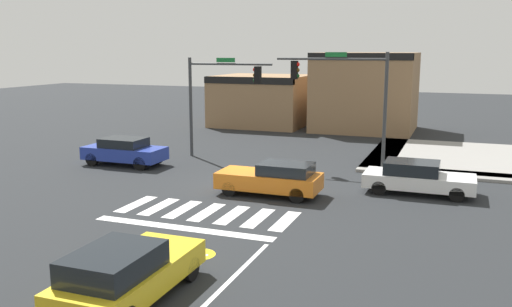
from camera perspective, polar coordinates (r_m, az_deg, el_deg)
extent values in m
plane|color=#232628|center=(24.94, -0.65, -3.31)|extent=(120.00, 120.00, 0.00)
cube|color=silver|center=(22.44, -12.36, -5.16)|extent=(0.53, 2.43, 0.01)
cube|color=silver|center=(21.91, -10.07, -5.47)|extent=(0.53, 2.43, 0.01)
cube|color=silver|center=(21.41, -7.66, -5.78)|extent=(0.53, 2.43, 0.01)
cube|color=silver|center=(20.96, -5.14, -6.10)|extent=(0.53, 2.43, 0.01)
cube|color=silver|center=(20.54, -2.51, -6.41)|extent=(0.53, 2.43, 0.01)
cube|color=silver|center=(20.17, 0.23, -6.72)|extent=(0.53, 2.43, 0.01)
cube|color=silver|center=(19.85, 3.07, -7.03)|extent=(0.53, 2.43, 0.01)
cube|color=white|center=(19.26, -7.74, -7.68)|extent=(6.80, 0.50, 0.01)
cube|color=white|center=(16.85, -12.65, -10.61)|extent=(0.16, 2.00, 0.01)
cylinder|color=yellow|center=(16.86, -5.95, -10.39)|extent=(1.00, 1.00, 0.01)
cylinder|color=white|center=(16.95, -6.64, -10.26)|extent=(0.16, 0.16, 0.00)
cylinder|color=white|center=(16.76, -5.25, -10.48)|extent=(0.16, 0.16, 0.00)
cube|color=white|center=(16.85, -5.95, -10.37)|extent=(0.45, 0.04, 0.00)
cube|color=gray|center=(28.38, 20.59, -2.12)|extent=(10.00, 1.60, 0.15)
cube|color=gray|center=(33.32, 13.42, 0.11)|extent=(1.60, 10.00, 0.15)
cube|color=gray|center=(33.08, 20.64, -0.36)|extent=(10.00, 10.00, 0.15)
cube|color=#93704C|center=(44.76, 0.69, 5.57)|extent=(7.17, 6.73, 4.01)
cube|color=black|center=(41.67, -0.80, 7.60)|extent=(7.17, 0.50, 0.50)
cube|color=#93704C|center=(42.47, 11.32, 6.32)|extent=(7.33, 6.51, 5.84)
cube|color=black|center=(39.34, 10.72, 9.90)|extent=(7.33, 0.50, 0.50)
cylinder|color=#383A3D|center=(27.92, 13.28, 4.13)|extent=(0.18, 0.18, 5.96)
cylinder|color=#383A3D|center=(28.25, 7.75, 9.73)|extent=(5.64, 0.12, 0.12)
cube|color=black|center=(28.74, 4.02, 8.67)|extent=(0.32, 0.32, 0.95)
sphere|color=red|center=(28.68, 4.36, 9.25)|extent=(0.22, 0.22, 0.22)
sphere|color=#4C330C|center=(28.69, 4.35, 8.66)|extent=(0.22, 0.22, 0.22)
sphere|color=#0C3814|center=(28.71, 4.34, 8.07)|extent=(0.22, 0.22, 0.22)
cube|color=#197233|center=(28.18, 8.33, 10.16)|extent=(1.10, 0.03, 0.24)
cylinder|color=#383A3D|center=(31.60, -6.81, 4.79)|extent=(0.18, 0.18, 5.63)
cylinder|color=#383A3D|center=(30.39, -2.75, 9.28)|extent=(4.90, 0.12, 0.12)
cube|color=black|center=(29.80, 0.19, 8.15)|extent=(0.32, 0.32, 0.95)
sphere|color=red|center=(29.85, -0.12, 8.73)|extent=(0.22, 0.22, 0.22)
sphere|color=#4C330C|center=(29.86, -0.12, 8.16)|extent=(0.22, 0.22, 0.22)
sphere|color=#0C3814|center=(29.88, -0.12, 7.60)|extent=(0.22, 0.22, 0.22)
cube|color=#197233|center=(30.49, -3.18, 9.69)|extent=(1.10, 0.03, 0.24)
cube|color=white|center=(24.41, 16.60, -2.73)|extent=(4.57, 1.92, 0.57)
cube|color=black|center=(24.31, 15.93, -1.41)|extent=(2.24, 1.69, 0.53)
cylinder|color=black|center=(25.25, 20.23, -3.10)|extent=(0.61, 0.22, 0.61)
cylinder|color=black|center=(23.60, 20.18, -4.04)|extent=(0.61, 0.22, 0.61)
cylinder|color=black|center=(25.43, 13.22, -2.62)|extent=(0.61, 0.22, 0.61)
cylinder|color=black|center=(23.80, 12.68, -3.52)|extent=(0.61, 0.22, 0.61)
cube|color=orange|center=(23.18, 1.34, -2.84)|extent=(4.34, 1.81, 0.67)
cube|color=black|center=(22.82, 3.13, -1.61)|extent=(2.16, 1.59, 0.47)
cylinder|color=black|center=(23.06, -2.79, -3.71)|extent=(0.62, 0.22, 0.62)
cylinder|color=black|center=(24.48, -1.31, -2.84)|extent=(0.62, 0.22, 0.62)
cylinder|color=black|center=(22.09, 4.28, -4.37)|extent=(0.62, 0.22, 0.62)
cylinder|color=black|center=(23.57, 5.37, -3.42)|extent=(0.62, 0.22, 0.62)
cube|color=#23389E|center=(29.96, -13.52, 0.05)|extent=(4.34, 1.87, 0.67)
cube|color=black|center=(29.88, -13.62, 1.13)|extent=(2.24, 1.65, 0.47)
cylinder|color=black|center=(29.91, -10.27, -0.43)|extent=(0.70, 0.22, 0.70)
cylinder|color=black|center=(28.54, -11.96, -1.03)|extent=(0.70, 0.22, 0.70)
cylinder|color=black|center=(31.51, -14.89, -0.05)|extent=(0.70, 0.22, 0.70)
cylinder|color=black|center=(30.21, -16.69, -0.60)|extent=(0.70, 0.22, 0.70)
cube|color=gold|center=(14.08, -12.85, -12.32)|extent=(1.87, 4.46, 0.62)
cube|color=black|center=(13.33, -14.62, -10.95)|extent=(1.65, 2.30, 0.59)
cylinder|color=black|center=(15.78, -12.29, -10.81)|extent=(0.22, 0.66, 0.66)
cylinder|color=black|center=(15.00, -6.85, -11.81)|extent=(0.22, 0.66, 0.66)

